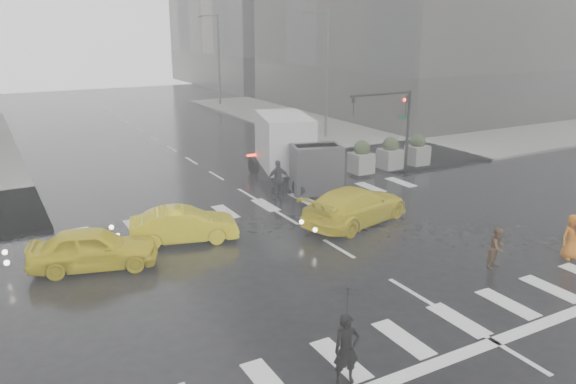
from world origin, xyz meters
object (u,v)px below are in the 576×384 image
pedestrian_brown (497,248)px  box_truck (292,148)px  taxi_mid (184,225)px  taxi_front (93,248)px  traffic_signal_pole (395,115)px  pedestrian_orange (572,237)px

pedestrian_brown → box_truck: 12.87m
taxi_mid → pedestrian_brown: bearing=-116.6°
taxi_front → taxi_mid: (3.48, 0.84, -0.05)m
pedestrian_brown → taxi_front: (-11.99, 6.64, -0.00)m
pedestrian_brown → taxi_mid: pedestrian_brown is taller
box_truck → traffic_signal_pole: bearing=9.6°
taxi_front → box_truck: 12.86m
taxi_front → taxi_mid: size_ratio=1.05×
traffic_signal_pole → pedestrian_orange: size_ratio=2.76×
traffic_signal_pole → pedestrian_brown: (-5.25, -12.01, -2.49)m
pedestrian_brown → box_truck: bearing=81.3°
pedestrian_orange → box_truck: size_ratio=0.25×
traffic_signal_pole → box_truck: traffic_signal_pole is taller
pedestrian_brown → taxi_mid: (-8.50, 7.48, -0.06)m
taxi_front → box_truck: size_ratio=0.65×
traffic_signal_pole → taxi_front: (-17.24, -5.37, -2.50)m
traffic_signal_pole → box_truck: bearing=172.5°
pedestrian_orange → taxi_front: 16.63m
pedestrian_brown → taxi_mid: size_ratio=0.36×
traffic_signal_pole → pedestrian_brown: traffic_signal_pole is taller
pedestrian_orange → taxi_mid: size_ratio=0.40×
box_truck → pedestrian_orange: bearing=-57.7°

